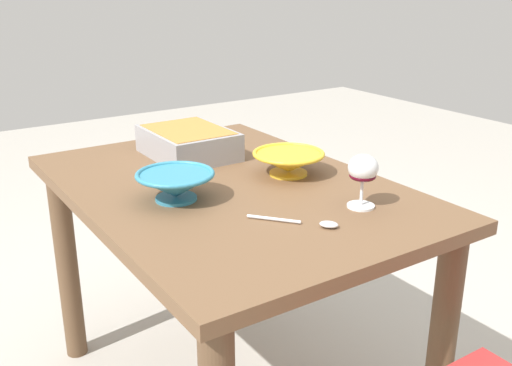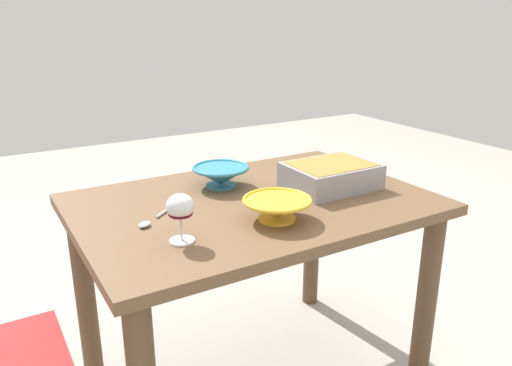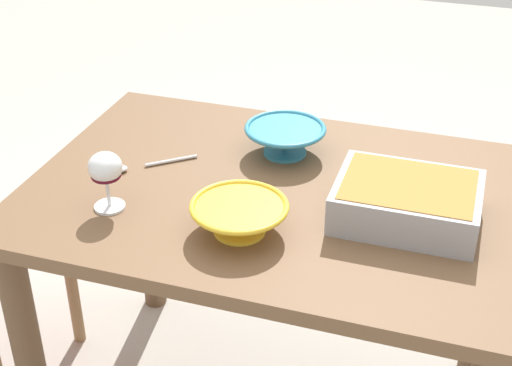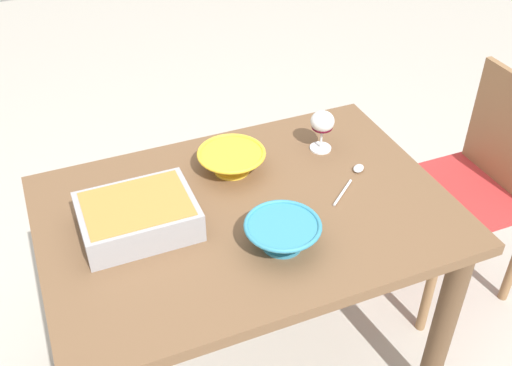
% 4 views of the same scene
% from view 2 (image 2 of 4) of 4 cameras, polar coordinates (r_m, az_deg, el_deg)
% --- Properties ---
extents(dining_table, '(1.16, 0.80, 0.73)m').
position_cam_2_polar(dining_table, '(1.72, -0.36, -5.84)').
color(dining_table, brown).
rests_on(dining_table, ground_plane).
extents(wine_glass, '(0.08, 0.08, 0.14)m').
position_cam_2_polar(wine_glass, '(1.34, -8.64, -3.03)').
color(wine_glass, white).
rests_on(wine_glass, dining_table).
extents(casserole_dish, '(0.31, 0.23, 0.09)m').
position_cam_2_polar(casserole_dish, '(1.79, 8.53, 0.99)').
color(casserole_dish, '#99999E').
rests_on(casserole_dish, dining_table).
extents(mixing_bowl, '(0.21, 0.21, 0.07)m').
position_cam_2_polar(mixing_bowl, '(1.49, 2.42, -2.80)').
color(mixing_bowl, yellow).
rests_on(mixing_bowl, dining_table).
extents(small_bowl, '(0.20, 0.20, 0.08)m').
position_cam_2_polar(small_bowl, '(1.79, -4.05, 0.92)').
color(small_bowl, teal).
rests_on(small_bowl, dining_table).
extents(serving_spoon, '(0.18, 0.15, 0.01)m').
position_cam_2_polar(serving_spoon, '(1.52, -11.78, -4.10)').
color(serving_spoon, silver).
rests_on(serving_spoon, dining_table).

